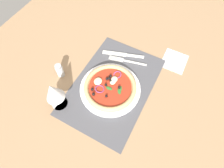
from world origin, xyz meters
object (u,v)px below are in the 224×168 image
at_px(fork, 125,61).
at_px(pepper_shaker, 60,70).
at_px(pizza, 110,87).
at_px(knife, 123,54).
at_px(napkin, 174,61).
at_px(plate, 110,89).
at_px(wine_glass, 53,92).

height_order(fork, pepper_shaker, pepper_shaker).
distance_m(pizza, knife, 0.20).
height_order(napkin, pepper_shaker, pepper_shaker).
height_order(plate, knife, plate).
bearing_deg(pepper_shaker, napkin, -53.62).
xyz_separation_m(pizza, fork, (0.17, 0.01, -0.02)).
bearing_deg(plate, fork, 2.43).
xyz_separation_m(pizza, pepper_shaker, (-0.04, 0.23, 0.01)).
bearing_deg(napkin, pizza, 144.74).
bearing_deg(pizza, pepper_shaker, 98.79).
relative_size(fork, pepper_shaker, 2.67).
bearing_deg(pizza, plate, -113.14).
distance_m(knife, pepper_shaker, 0.30).
xyz_separation_m(pizza, wine_glass, (-0.15, 0.15, 0.07)).
relative_size(wine_glass, pepper_shaker, 2.22).
height_order(wine_glass, napkin, wine_glass).
height_order(pizza, fork, pizza).
bearing_deg(pizza, fork, 2.20).
bearing_deg(wine_glass, napkin, -38.75).
bearing_deg(fork, plate, 78.96).
relative_size(plate, pizza, 1.17).
bearing_deg(fork, pepper_shaker, 28.69).
xyz_separation_m(plate, pizza, (0.00, 0.00, 0.02)).
bearing_deg(pepper_shaker, wine_glass, -146.33).
distance_m(wine_glass, pepper_shaker, 0.16).
bearing_deg(napkin, pepper_shaker, 126.38).
height_order(pizza, napkin, pizza).
distance_m(plate, wine_glass, 0.23).
distance_m(plate, pizza, 0.02).
height_order(knife, wine_glass, wine_glass).
bearing_deg(knife, plate, 81.55).
xyz_separation_m(knife, wine_glass, (-0.35, 0.12, 0.09)).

